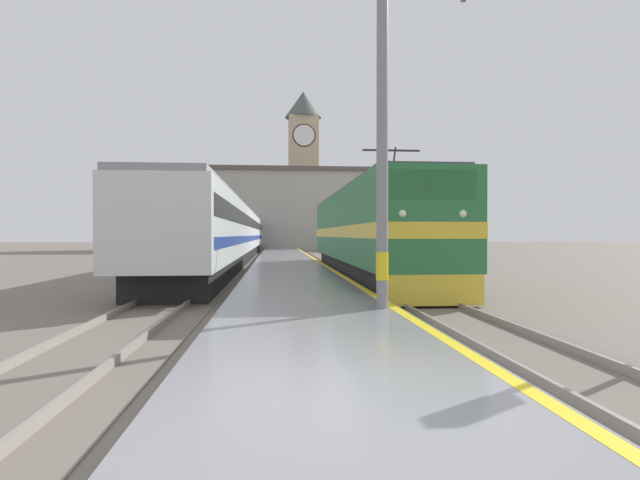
{
  "coord_description": "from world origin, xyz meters",
  "views": [
    {
      "loc": [
        -0.75,
        -4.76,
        1.93
      ],
      "look_at": [
        1.75,
        23.02,
        1.64
      ],
      "focal_mm": 28.0,
      "sensor_mm": 36.0,
      "label": 1
    }
  ],
  "objects_px": {
    "passenger_train": "(236,234)",
    "catenary_mast": "(385,126)",
    "locomotive_train": "(367,233)",
    "clock_tower": "(303,164)"
  },
  "relations": [
    {
      "from": "locomotive_train",
      "to": "clock_tower",
      "type": "height_order",
      "value": "clock_tower"
    },
    {
      "from": "locomotive_train",
      "to": "catenary_mast",
      "type": "bearing_deg",
      "value": -98.58
    },
    {
      "from": "locomotive_train",
      "to": "clock_tower",
      "type": "bearing_deg",
      "value": 90.01
    },
    {
      "from": "passenger_train",
      "to": "catenary_mast",
      "type": "xyz_separation_m",
      "value": [
        5.41,
        -28.95,
        2.22
      ]
    },
    {
      "from": "locomotive_train",
      "to": "passenger_train",
      "type": "distance_m",
      "value": 18.99
    },
    {
      "from": "locomotive_train",
      "to": "passenger_train",
      "type": "xyz_separation_m",
      "value": [
        -7.12,
        17.61,
        0.01
      ]
    },
    {
      "from": "passenger_train",
      "to": "catenary_mast",
      "type": "relative_size",
      "value": 6.78
    },
    {
      "from": "passenger_train",
      "to": "clock_tower",
      "type": "height_order",
      "value": "clock_tower"
    },
    {
      "from": "locomotive_train",
      "to": "catenary_mast",
      "type": "distance_m",
      "value": 11.69
    },
    {
      "from": "passenger_train",
      "to": "clock_tower",
      "type": "relative_size",
      "value": 2.35
    }
  ]
}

